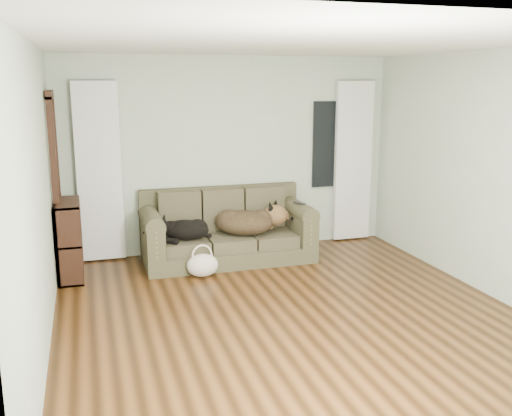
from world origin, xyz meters
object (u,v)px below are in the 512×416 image
object	(u,v)px
bookshelf	(69,236)
tote_bag	(202,263)
dog_black_lab	(183,229)
dog_shepherd	(248,223)
sofa	(228,226)

from	to	relation	value
bookshelf	tote_bag	bearing A→B (deg)	-9.44
dog_black_lab	bookshelf	bearing A→B (deg)	-160.26
dog_shepherd	tote_bag	size ratio (longest dim) A/B	2.04
tote_bag	bookshelf	bearing A→B (deg)	164.19
tote_bag	bookshelf	xyz separation A→B (m)	(-1.49, 0.42, 0.34)
dog_black_lab	bookshelf	xyz separation A→B (m)	(-1.34, -0.03, 0.02)
sofa	dog_black_lab	size ratio (longest dim) A/B	3.66
dog_black_lab	bookshelf	distance (m)	1.34
tote_bag	dog_shepherd	bearing A→B (deg)	33.87
dog_black_lab	bookshelf	world-z (taller)	bookshelf
sofa	bookshelf	bearing A→B (deg)	-176.50
sofa	tote_bag	size ratio (longest dim) A/B	5.67
sofa	tote_bag	bearing A→B (deg)	-129.53
dog_shepherd	tote_bag	bearing A→B (deg)	58.95
dog_shepherd	bookshelf	xyz separation A→B (m)	(-2.18, -0.05, 0.01)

